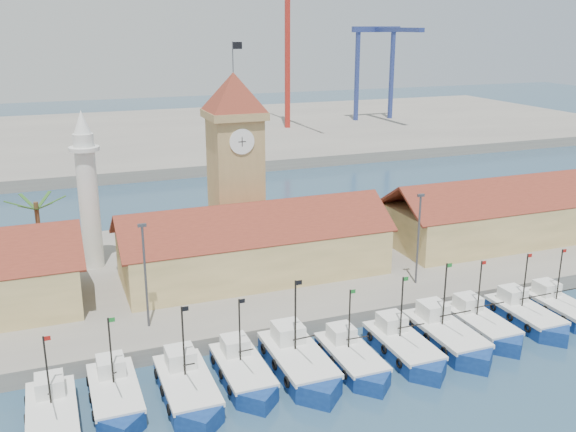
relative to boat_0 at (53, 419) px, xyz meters
name	(u,v)px	position (x,y,z in m)	size (l,w,h in m)	color
ground	(339,386)	(20.03, -2.16, -0.70)	(400.00, 400.00, 0.00)	#1C334B
quay	(243,267)	(20.03, 21.84, 0.05)	(140.00, 32.00, 1.50)	gray
terminal	(131,138)	(20.03, 107.84, 0.30)	(240.00, 80.00, 2.00)	gray
boat_0	(53,419)	(0.00, 0.00, 0.00)	(3.25, 8.91, 6.74)	navy
boat_1	(116,398)	(4.23, 1.07, 0.01)	(3.30, 9.05, 6.84)	navy
boat_2	(188,390)	(9.17, 0.05, 0.06)	(3.53, 9.66, 7.31)	navy
boat_3	(244,374)	(13.58, 0.85, 0.01)	(3.30, 9.04, 6.84)	navy
boat_4	(300,364)	(17.97, 0.48, 0.11)	(3.77, 10.33, 7.81)	navy
boat_5	(353,360)	(22.16, -0.23, -0.01)	(3.23, 8.85, 6.69)	navy
boat_6	(405,349)	(26.85, -0.21, 0.03)	(3.40, 9.31, 7.05)	navy
boat_7	(448,338)	(31.19, 0.16, 0.08)	(3.61, 9.88, 7.48)	navy
boat_8	(482,326)	(35.26, 0.96, 0.01)	(3.30, 9.04, 6.84)	navy
boat_9	(527,317)	(40.19, 1.00, 0.01)	(3.29, 9.02, 6.83)	navy
boat_10	(562,310)	(44.28, 1.18, -0.01)	(3.22, 8.81, 6.67)	navy
hall_center	(254,251)	(20.03, 17.84, 3.29)	(27.04, 10.13, 7.61)	#E7C67F
hall_right	(512,217)	(52.03, 17.84, 3.29)	(31.20, 10.13, 7.61)	#E7C67F
clock_tower	(235,161)	(20.03, 23.84, 11.26)	(5.80, 5.80, 22.70)	tan
minaret	(88,190)	(5.03, 25.84, 9.03)	(3.00, 3.00, 16.30)	silver
palm_tree	(39,234)	(0.03, 23.84, 5.55)	(5.60, 5.03, 8.39)	brown
lamp_posts	(287,252)	(20.53, 9.84, 5.78)	(80.70, 0.25, 9.03)	#3F3F44
crane_red_right	(290,15)	(56.28, 101.10, 26.97)	(1.00, 35.75, 45.80)	red
gantry	(382,48)	(82.03, 104.49, 19.34)	(13.00, 22.00, 23.20)	navy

